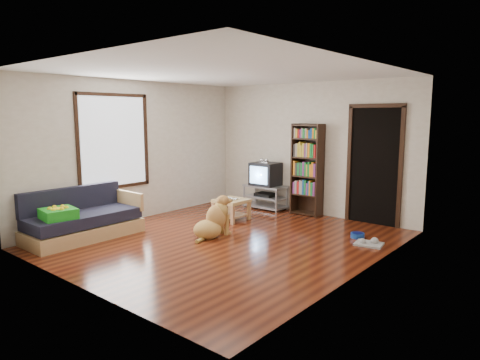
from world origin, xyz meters
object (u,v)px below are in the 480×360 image
Objects in this scene: tv_stand at (265,196)px; crt_tv at (266,174)px; dog_bowl at (357,235)px; sofa at (83,222)px; grey_rag at (369,244)px; coffee_table at (231,205)px; green_cushion at (58,214)px; dog at (214,221)px; laptop at (230,199)px; bookshelf at (307,165)px.

tv_stand is 0.47m from crt_tv.
sofa reaches higher than dog_bowl.
coffee_table reaches higher than grey_rag.
sofa is at bearing 113.07° from green_cushion.
dog reaches higher than tv_stand.
tv_stand is 2.32m from dog.
grey_rag is at bearing 4.74° from laptop.
dog is at bearing 60.15° from green_cushion.
dog is (0.60, -2.24, -0.02)m from tv_stand.
dog_bowl is 2.00m from bookshelf.
crt_tv is 1.33m from coffee_table.
coffee_table is at bearing 79.79° from green_cushion.
tv_stand is 0.50× the size of sofa.
laptop is 1.12m from dog.
crt_tv is (-2.75, 1.08, 0.73)m from grey_rag.
tv_stand is at bearing 95.44° from laptop.
dog_bowl is at bearing -18.66° from crt_tv.
dog_bowl is at bearing -18.20° from tv_stand.
dog_bowl is at bearing -30.92° from bookshelf.
bookshelf reaches higher than dog_bowl.
dog_bowl reaches higher than grey_rag.
sofa reaches higher than green_cushion.
green_cushion is 0.26× the size of bookshelf.
laptop is 0.16× the size of sofa.
bookshelf is at bearing 57.30° from coffee_table.
dog is (1.58, 1.39, -0.01)m from sofa.
laptop reaches higher than dog_bowl.
crt_tv is (0.00, 0.02, 0.47)m from tv_stand.
green_cushion is 1.16× the size of grey_rag.
green_cushion is at bearing -75.11° from sofa.
green_cushion reaches higher than coffee_table.
green_cushion is 0.26× the size of sofa.
crt_tv is 3.81m from sofa.
tv_stand reaches higher than coffee_table.
green_cushion reaches higher than dog_bowl.
grey_rag is 2.35m from bookshelf.
coffee_table is (1.08, 2.41, 0.02)m from sofa.
bookshelf is at bearing 147.46° from grey_rag.
bookshelf is (0.95, 0.07, 0.26)m from crt_tv.
green_cushion is 0.54m from sofa.
bookshelf is at bearing 74.94° from green_cushion.
coffee_table is (-0.00, 0.03, -0.13)m from laptop.
bookshelf is 2.47m from dog.
laptop is 1.29× the size of dog_bowl.
dog reaches higher than coffee_table.
grey_rag is 2.96m from tv_stand.
dog is at bearing 41.44° from sofa.
grey_rag is 3.04m from crt_tv.
dog is (-1.85, -1.43, 0.21)m from dog_bowl.
coffee_table is (-2.65, -0.16, 0.27)m from grey_rag.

